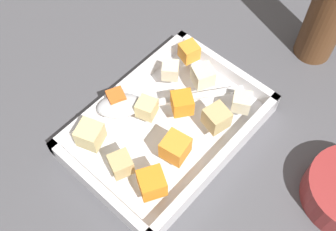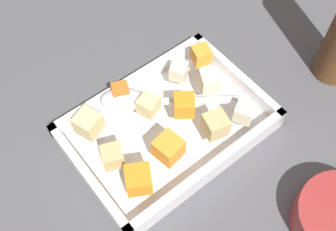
% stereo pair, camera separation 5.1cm
% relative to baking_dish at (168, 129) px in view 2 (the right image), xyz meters
% --- Properties ---
extents(ground_plane, '(4.00, 4.00, 0.00)m').
position_rel_baking_dish_xyz_m(ground_plane, '(-0.01, 0.01, -0.01)').
color(ground_plane, '#4C4C51').
extents(baking_dish, '(0.29, 0.20, 0.04)m').
position_rel_baking_dish_xyz_m(baking_dish, '(0.00, 0.00, 0.00)').
color(baking_dish, silver).
rests_on(baking_dish, ground_plane).
extents(carrot_chunk_far_right, '(0.03, 0.03, 0.03)m').
position_rel_baking_dish_xyz_m(carrot_chunk_far_right, '(0.11, 0.05, 0.04)').
color(carrot_chunk_far_right, orange).
rests_on(carrot_chunk_far_right, baking_dish).
extents(carrot_chunk_mid_right, '(0.04, 0.04, 0.03)m').
position_rel_baking_dish_xyz_m(carrot_chunk_mid_right, '(-0.03, -0.04, 0.05)').
color(carrot_chunk_mid_right, orange).
rests_on(carrot_chunk_mid_right, baking_dish).
extents(carrot_chunk_rim_edge, '(0.03, 0.03, 0.02)m').
position_rel_baking_dish_xyz_m(carrot_chunk_rim_edge, '(-0.03, 0.08, 0.04)').
color(carrot_chunk_rim_edge, orange).
rests_on(carrot_chunk_rim_edge, baking_dish).
extents(carrot_chunk_mid_left, '(0.04, 0.04, 0.03)m').
position_rel_baking_dish_xyz_m(carrot_chunk_mid_left, '(0.03, -0.00, 0.04)').
color(carrot_chunk_mid_left, orange).
rests_on(carrot_chunk_mid_left, baking_dish).
extents(carrot_chunk_corner_sw, '(0.05, 0.05, 0.03)m').
position_rel_baking_dish_xyz_m(carrot_chunk_corner_sw, '(-0.09, -0.06, 0.04)').
color(carrot_chunk_corner_sw, orange).
rests_on(carrot_chunk_corner_sw, baking_dish).
extents(potato_chunk_corner_nw, '(0.04, 0.04, 0.03)m').
position_rel_baking_dish_xyz_m(potato_chunk_corner_nw, '(0.04, -0.06, 0.04)').
color(potato_chunk_corner_nw, tan).
rests_on(potato_chunk_corner_nw, baking_dish).
extents(potato_chunk_near_left, '(0.04, 0.04, 0.03)m').
position_rel_baking_dish_xyz_m(potato_chunk_near_left, '(-0.10, -0.01, 0.04)').
color(potato_chunk_near_left, tan).
rests_on(potato_chunk_near_left, baking_dish).
extents(potato_chunk_corner_se, '(0.04, 0.04, 0.03)m').
position_rel_baking_dish_xyz_m(potato_chunk_corner_se, '(0.09, 0.01, 0.04)').
color(potato_chunk_corner_se, beige).
rests_on(potato_chunk_corner_se, baking_dish).
extents(potato_chunk_near_spoon, '(0.04, 0.04, 0.03)m').
position_rel_baking_dish_xyz_m(potato_chunk_near_spoon, '(0.06, 0.05, 0.04)').
color(potato_chunk_near_spoon, beige).
rests_on(potato_chunk_near_spoon, baking_dish).
extents(potato_chunk_near_right, '(0.03, 0.03, 0.03)m').
position_rel_baking_dish_xyz_m(potato_chunk_near_right, '(-0.01, 0.03, 0.04)').
color(potato_chunk_near_right, '#E0CC89').
rests_on(potato_chunk_near_right, baking_dish).
extents(potato_chunk_heap_side, '(0.04, 0.04, 0.03)m').
position_rel_baking_dish_xyz_m(potato_chunk_heap_side, '(0.09, -0.07, 0.04)').
color(potato_chunk_heap_side, beige).
rests_on(potato_chunk_heap_side, baking_dish).
extents(potato_chunk_under_handle, '(0.04, 0.04, 0.03)m').
position_rel_baking_dish_xyz_m(potato_chunk_under_handle, '(-0.10, 0.06, 0.04)').
color(potato_chunk_under_handle, '#E0CC89').
rests_on(potato_chunk_under_handle, baking_dish).
extents(serving_spoon, '(0.19, 0.15, 0.02)m').
position_rel_baking_dish_xyz_m(serving_spoon, '(-0.02, 0.06, 0.04)').
color(serving_spoon, silver).
rests_on(serving_spoon, baking_dish).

